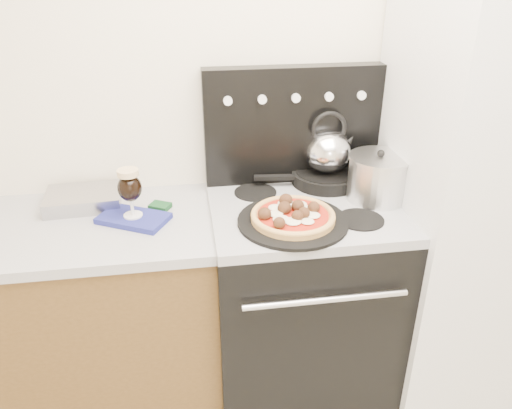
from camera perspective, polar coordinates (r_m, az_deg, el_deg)
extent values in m
cube|color=#F3E6CB|center=(2.18, 1.85, 11.39)|extent=(3.50, 0.01, 2.50)
cube|color=brown|center=(2.34, -23.11, -12.48)|extent=(1.45, 0.60, 0.86)
cube|color=#B1B1B5|center=(2.10, -25.29, -2.86)|extent=(1.48, 0.63, 0.04)
cube|color=black|center=(2.28, 5.08, -10.96)|extent=(0.76, 0.65, 0.88)
cube|color=#ADADB2|center=(2.03, 5.60, -0.65)|extent=(0.76, 0.65, 0.04)
cube|color=black|center=(2.17, 4.18, 9.03)|extent=(0.76, 0.08, 0.50)
cube|color=silver|center=(2.25, 23.37, 1.48)|extent=(0.64, 0.68, 1.90)
cube|color=silver|center=(2.16, -19.11, 0.63)|extent=(0.31, 0.24, 0.06)
cube|color=navy|center=(1.99, -13.82, -1.55)|extent=(0.30, 0.26, 0.02)
cylinder|color=black|center=(1.89, 4.22, -1.92)|extent=(0.48, 0.48, 0.01)
cylinder|color=black|center=(2.22, 7.97, 3.09)|extent=(0.33, 0.33, 0.05)
cylinder|color=silver|center=(2.09, 13.76, 2.88)|extent=(0.26, 0.26, 0.18)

